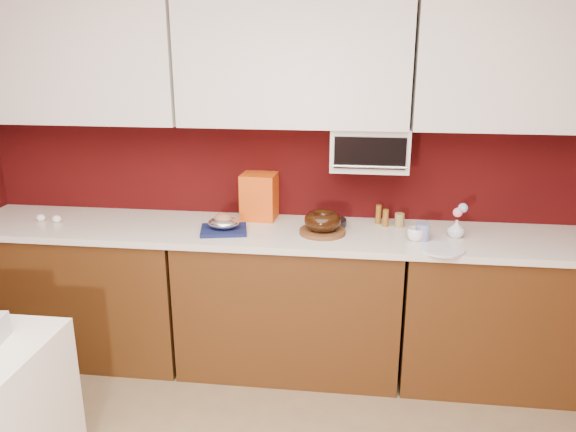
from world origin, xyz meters
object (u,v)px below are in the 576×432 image
(coffee_mug, at_px, (416,233))
(flower_vase, at_px, (456,228))
(blue_jar, at_px, (423,232))
(pandoro_box, at_px, (259,196))
(toaster_oven, at_px, (370,148))
(bundt_cake, at_px, (323,221))
(foil_ham_nest, at_px, (224,223))

(coffee_mug, distance_m, flower_vase, 0.25)
(coffee_mug, relative_size, blue_jar, 0.93)
(pandoro_box, distance_m, coffee_mug, 1.00)
(toaster_oven, bearing_deg, bundt_cake, -141.74)
(pandoro_box, bearing_deg, coffee_mug, -14.08)
(pandoro_box, xyz_separation_m, flower_vase, (1.18, -0.22, -0.09))
(toaster_oven, relative_size, blue_jar, 4.65)
(foil_ham_nest, xyz_separation_m, coffee_mug, (1.11, -0.02, -0.01))
(bundt_cake, xyz_separation_m, blue_jar, (0.57, -0.04, -0.03))
(toaster_oven, distance_m, flower_vase, 0.68)
(flower_vase, bearing_deg, blue_jar, -160.04)
(pandoro_box, distance_m, flower_vase, 1.20)
(pandoro_box, xyz_separation_m, blue_jar, (0.98, -0.29, -0.10))
(pandoro_box, bearing_deg, foil_ham_nest, -115.84)
(blue_jar, bearing_deg, coffee_mug, -155.86)
(pandoro_box, relative_size, coffee_mug, 3.21)
(foil_ham_nest, bearing_deg, toaster_oven, 15.93)
(toaster_oven, distance_m, blue_jar, 0.58)
(blue_jar, relative_size, flower_vase, 0.84)
(coffee_mug, xyz_separation_m, blue_jar, (0.04, 0.02, 0.00))
(foil_ham_nest, xyz_separation_m, pandoro_box, (0.16, 0.29, 0.09))
(coffee_mug, distance_m, blue_jar, 0.04)
(blue_jar, bearing_deg, toaster_oven, 142.67)
(toaster_oven, bearing_deg, foil_ham_nest, -164.07)
(bundt_cake, relative_size, pandoro_box, 0.74)
(toaster_oven, bearing_deg, flower_vase, -18.27)
(foil_ham_nest, bearing_deg, pandoro_box, 60.31)
(toaster_oven, distance_m, coffee_mug, 0.57)
(pandoro_box, xyz_separation_m, coffee_mug, (0.94, -0.30, -0.10))
(bundt_cake, xyz_separation_m, pandoro_box, (-0.42, 0.25, 0.06))
(toaster_oven, xyz_separation_m, bundt_cake, (-0.26, -0.20, -0.40))
(bundt_cake, distance_m, flower_vase, 0.76)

